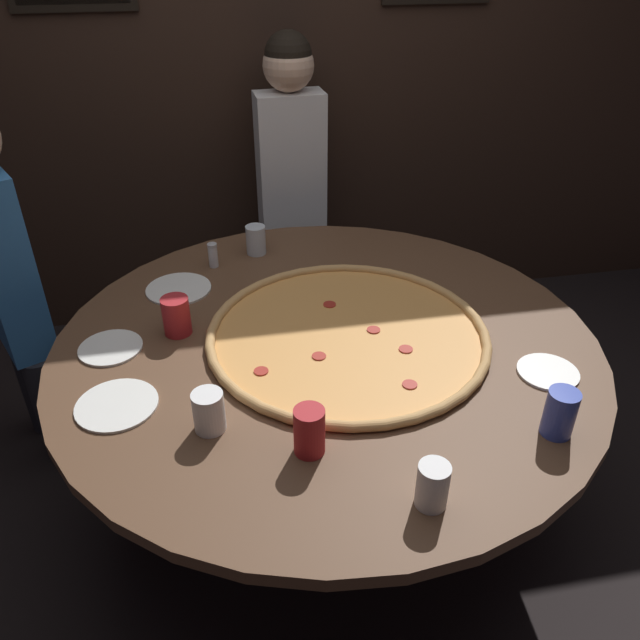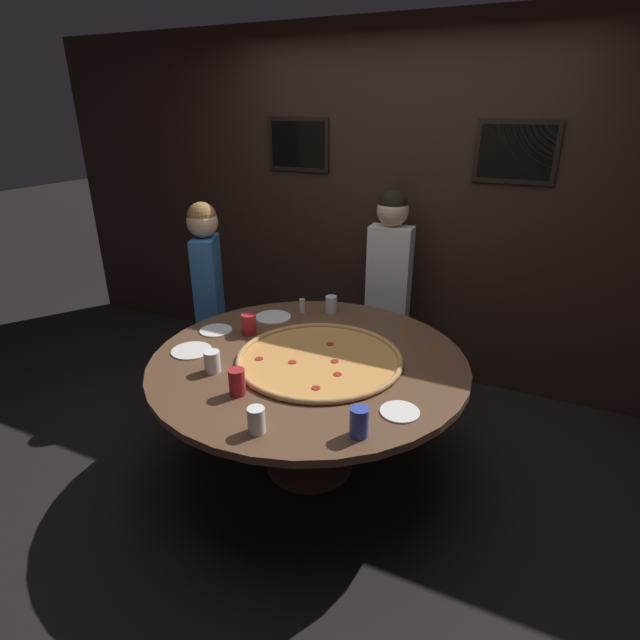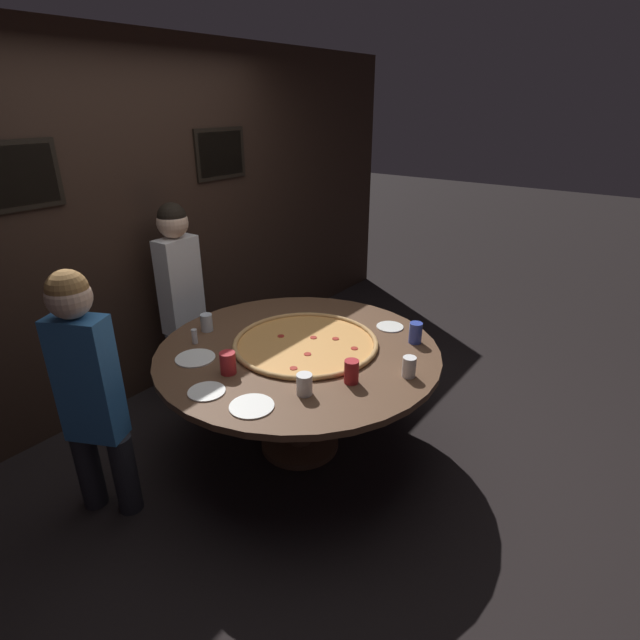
{
  "view_description": "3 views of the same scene",
  "coord_description": "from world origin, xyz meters",
  "px_view_note": "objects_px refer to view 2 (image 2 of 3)",
  "views": [
    {
      "loc": [
        -0.33,
        -1.63,
        1.89
      ],
      "look_at": [
        -0.01,
        0.06,
        0.77
      ],
      "focal_mm": 35.0,
      "sensor_mm": 36.0,
      "label": 1
    },
    {
      "loc": [
        1.11,
        -2.2,
        2.03
      ],
      "look_at": [
        0.04,
        0.07,
        0.95
      ],
      "focal_mm": 28.0,
      "sensor_mm": 36.0,
      "label": 2
    },
    {
      "loc": [
        -2.13,
        -1.76,
        2.16
      ],
      "look_at": [
        0.15,
        -0.06,
        0.9
      ],
      "focal_mm": 28.0,
      "sensor_mm": 36.0,
      "label": 3
    }
  ],
  "objects_px": {
    "drink_cup_near_right": "(256,420)",
    "drink_cup_front_edge": "(237,382)",
    "dining_table": "(309,376)",
    "drink_cup_beside_pizza": "(331,305)",
    "drink_cup_centre_back": "(249,324)",
    "white_plate_right_side": "(273,317)",
    "giant_pizza": "(319,358)",
    "white_plate_near_front": "(191,351)",
    "white_plate_left_side": "(216,330)",
    "diner_centre_back": "(209,289)",
    "condiment_shaker": "(302,306)",
    "diner_far_right": "(389,279)",
    "drink_cup_near_left": "(359,422)",
    "drink_cup_by_shaker": "(212,362)",
    "white_plate_far_back": "(400,412)"
  },
  "relations": [
    {
      "from": "drink_cup_beside_pizza",
      "to": "diner_far_right",
      "type": "height_order",
      "value": "diner_far_right"
    },
    {
      "from": "drink_cup_front_edge",
      "to": "white_plate_left_side",
      "type": "height_order",
      "value": "drink_cup_front_edge"
    },
    {
      "from": "drink_cup_beside_pizza",
      "to": "white_plate_left_side",
      "type": "height_order",
      "value": "drink_cup_beside_pizza"
    },
    {
      "from": "drink_cup_beside_pizza",
      "to": "drink_cup_near_right",
      "type": "bearing_deg",
      "value": -78.99
    },
    {
      "from": "dining_table",
      "to": "giant_pizza",
      "type": "bearing_deg",
      "value": -5.09
    },
    {
      "from": "drink_cup_near_left",
      "to": "diner_far_right",
      "type": "bearing_deg",
      "value": 104.31
    },
    {
      "from": "drink_cup_front_edge",
      "to": "drink_cup_by_shaker",
      "type": "distance_m",
      "value": 0.28
    },
    {
      "from": "drink_cup_beside_pizza",
      "to": "drink_cup_centre_back",
      "type": "relative_size",
      "value": 0.9
    },
    {
      "from": "white_plate_near_front",
      "to": "white_plate_right_side",
      "type": "distance_m",
      "value": 0.65
    },
    {
      "from": "drink_cup_front_edge",
      "to": "white_plate_near_front",
      "type": "relative_size",
      "value": 0.58
    },
    {
      "from": "giant_pizza",
      "to": "drink_cup_by_shaker",
      "type": "distance_m",
      "value": 0.57
    },
    {
      "from": "giant_pizza",
      "to": "white_plate_left_side",
      "type": "relative_size",
      "value": 4.6
    },
    {
      "from": "drink_cup_centre_back",
      "to": "giant_pizza",
      "type": "bearing_deg",
      "value": -13.71
    },
    {
      "from": "white_plate_right_side",
      "to": "white_plate_left_side",
      "type": "relative_size",
      "value": 1.19
    },
    {
      "from": "white_plate_right_side",
      "to": "white_plate_left_side",
      "type": "xyz_separation_m",
      "value": [
        -0.21,
        -0.34,
        0.0
      ]
    },
    {
      "from": "giant_pizza",
      "to": "drink_cup_near_left",
      "type": "height_order",
      "value": "drink_cup_near_left"
    },
    {
      "from": "white_plate_left_side",
      "to": "condiment_shaker",
      "type": "distance_m",
      "value": 0.61
    },
    {
      "from": "drink_cup_beside_pizza",
      "to": "white_plate_near_front",
      "type": "relative_size",
      "value": 0.51
    },
    {
      "from": "white_plate_left_side",
      "to": "drink_cup_beside_pizza",
      "type": "bearing_deg",
      "value": 48.05
    },
    {
      "from": "white_plate_near_front",
      "to": "diner_far_right",
      "type": "bearing_deg",
      "value": 63.32
    },
    {
      "from": "diner_centre_back",
      "to": "white_plate_near_front",
      "type": "bearing_deg",
      "value": -175.76
    },
    {
      "from": "dining_table",
      "to": "drink_cup_centre_back",
      "type": "height_order",
      "value": "drink_cup_centre_back"
    },
    {
      "from": "drink_cup_centre_back",
      "to": "diner_centre_back",
      "type": "distance_m",
      "value": 0.72
    },
    {
      "from": "drink_cup_beside_pizza",
      "to": "condiment_shaker",
      "type": "bearing_deg",
      "value": -154.38
    },
    {
      "from": "drink_cup_by_shaker",
      "to": "white_plate_near_front",
      "type": "xyz_separation_m",
      "value": [
        -0.25,
        0.14,
        -0.05
      ]
    },
    {
      "from": "giant_pizza",
      "to": "drink_cup_front_edge",
      "type": "height_order",
      "value": "drink_cup_front_edge"
    },
    {
      "from": "drink_cup_near_right",
      "to": "white_plate_left_side",
      "type": "height_order",
      "value": "drink_cup_near_right"
    },
    {
      "from": "white_plate_left_side",
      "to": "white_plate_right_side",
      "type": "bearing_deg",
      "value": 57.96
    },
    {
      "from": "white_plate_near_front",
      "to": "condiment_shaker",
      "type": "bearing_deg",
      "value": 68.75
    },
    {
      "from": "diner_far_right",
      "to": "white_plate_left_side",
      "type": "bearing_deg",
      "value": 52.93
    },
    {
      "from": "white_plate_left_side",
      "to": "drink_cup_centre_back",
      "type": "bearing_deg",
      "value": 14.22
    },
    {
      "from": "drink_cup_beside_pizza",
      "to": "condiment_shaker",
      "type": "relative_size",
      "value": 1.2
    },
    {
      "from": "drink_cup_front_edge",
      "to": "white_plate_left_side",
      "type": "distance_m",
      "value": 0.78
    },
    {
      "from": "drink_cup_front_edge",
      "to": "white_plate_near_front",
      "type": "xyz_separation_m",
      "value": [
        -0.5,
        0.27,
        -0.06
      ]
    },
    {
      "from": "dining_table",
      "to": "white_plate_right_side",
      "type": "xyz_separation_m",
      "value": [
        -0.47,
        0.41,
        0.12
      ]
    },
    {
      "from": "drink_cup_near_right",
      "to": "drink_cup_near_left",
      "type": "relative_size",
      "value": 0.88
    },
    {
      "from": "dining_table",
      "to": "drink_cup_beside_pizza",
      "type": "relative_size",
      "value": 15.04
    },
    {
      "from": "drink_cup_front_edge",
      "to": "condiment_shaker",
      "type": "xyz_separation_m",
      "value": [
        -0.19,
        1.06,
        -0.02
      ]
    },
    {
      "from": "drink_cup_near_right",
      "to": "white_plate_far_back",
      "type": "xyz_separation_m",
      "value": [
        0.51,
        0.4,
        -0.05
      ]
    },
    {
      "from": "drink_cup_centre_back",
      "to": "white_plate_right_side",
      "type": "xyz_separation_m",
      "value": [
        -0.0,
        0.28,
        -0.06
      ]
    },
    {
      "from": "drink_cup_front_edge",
      "to": "condiment_shaker",
      "type": "relative_size",
      "value": 1.38
    },
    {
      "from": "drink_cup_near_right",
      "to": "drink_cup_front_edge",
      "type": "xyz_separation_m",
      "value": [
        -0.25,
        0.22,
        0.01
      ]
    },
    {
      "from": "drink_cup_centre_back",
      "to": "drink_cup_by_shaker",
      "type": "relative_size",
      "value": 1.11
    },
    {
      "from": "white_plate_far_back",
      "to": "white_plate_left_side",
      "type": "xyz_separation_m",
      "value": [
        -1.3,
        0.37,
        0.0
      ]
    },
    {
      "from": "giant_pizza",
      "to": "white_plate_near_front",
      "type": "height_order",
      "value": "giant_pizza"
    },
    {
      "from": "drink_cup_near_right",
      "to": "condiment_shaker",
      "type": "distance_m",
      "value": 1.35
    },
    {
      "from": "drink_cup_front_edge",
      "to": "diner_far_right",
      "type": "xyz_separation_m",
      "value": [
        0.21,
        1.68,
        0.04
      ]
    },
    {
      "from": "drink_cup_front_edge",
      "to": "white_plate_near_front",
      "type": "bearing_deg",
      "value": 151.53
    },
    {
      "from": "dining_table",
      "to": "condiment_shaker",
      "type": "xyz_separation_m",
      "value": [
        -0.33,
        0.57,
        0.16
      ]
    },
    {
      "from": "giant_pizza",
      "to": "white_plate_near_front",
      "type": "xyz_separation_m",
      "value": [
        -0.71,
        -0.21,
        -0.01
      ]
    }
  ]
}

